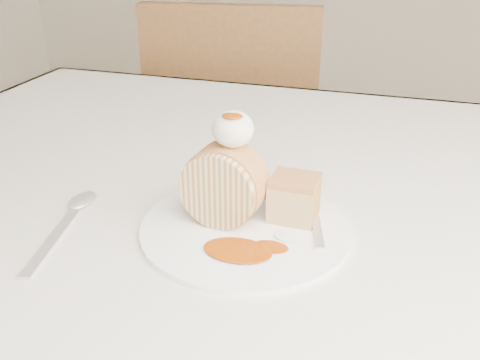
% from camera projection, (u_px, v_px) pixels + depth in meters
% --- Properties ---
extents(table, '(1.40, 0.90, 0.75)m').
position_uv_depth(table, '(312.00, 244.00, 0.75)').
color(table, silver).
rests_on(table, ground).
extents(chair_far, '(0.48, 0.48, 0.90)m').
position_uv_depth(chair_far, '(237.00, 145.00, 1.46)').
color(chair_far, brown).
rests_on(chair_far, ground).
extents(plate, '(0.25, 0.25, 0.01)m').
position_uv_depth(plate, '(246.00, 228.00, 0.61)').
color(plate, white).
rests_on(plate, table).
extents(roulade_slice, '(0.09, 0.06, 0.09)m').
position_uv_depth(roulade_slice, '(224.00, 185.00, 0.60)').
color(roulade_slice, beige).
rests_on(roulade_slice, plate).
extents(cake_chunk, '(0.05, 0.05, 0.04)m').
position_uv_depth(cake_chunk, '(294.00, 200.00, 0.62)').
color(cake_chunk, '#C6824B').
rests_on(cake_chunk, plate).
extents(whipped_cream, '(0.05, 0.05, 0.04)m').
position_uv_depth(whipped_cream, '(233.00, 129.00, 0.58)').
color(whipped_cream, white).
rests_on(whipped_cream, roulade_slice).
extents(caramel_drizzle, '(0.02, 0.02, 0.01)m').
position_uv_depth(caramel_drizzle, '(232.00, 111.00, 0.56)').
color(caramel_drizzle, '#8E3705').
rests_on(caramel_drizzle, whipped_cream).
extents(caramel_pool, '(0.08, 0.05, 0.00)m').
position_uv_depth(caramel_pool, '(238.00, 250.00, 0.56)').
color(caramel_pool, '#8E3705').
rests_on(caramel_pool, plate).
extents(fork, '(0.06, 0.14, 0.00)m').
position_uv_depth(fork, '(316.00, 224.00, 0.61)').
color(fork, silver).
rests_on(fork, plate).
extents(spoon, '(0.06, 0.17, 0.00)m').
position_uv_depth(spoon, '(53.00, 241.00, 0.59)').
color(spoon, silver).
rests_on(spoon, table).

